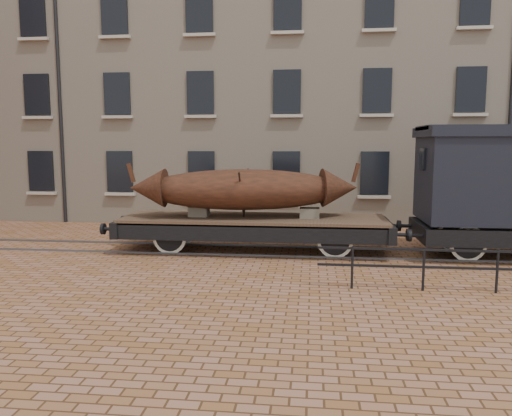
# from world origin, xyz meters

# --- Properties ---
(ground) EXTENTS (90.00, 90.00, 0.00)m
(ground) POSITION_xyz_m (0.00, 0.00, 0.00)
(ground) COLOR brown
(warehouse_cream) EXTENTS (40.00, 10.19, 14.00)m
(warehouse_cream) POSITION_xyz_m (3.00, 9.99, 7.00)
(warehouse_cream) COLOR beige
(warehouse_cream) RESTS_ON ground
(rail_track) EXTENTS (30.00, 1.52, 0.06)m
(rail_track) POSITION_xyz_m (0.00, 0.00, 0.03)
(rail_track) COLOR #59595E
(rail_track) RESTS_ON ground
(flatcar_wagon) EXTENTS (9.17, 2.49, 1.38)m
(flatcar_wagon) POSITION_xyz_m (0.25, 0.00, 0.86)
(flatcar_wagon) COLOR brown
(flatcar_wagon) RESTS_ON ground
(iron_boat) EXTENTS (7.13, 2.74, 1.69)m
(iron_boat) POSITION_xyz_m (-0.05, 0.00, 1.94)
(iron_boat) COLOR #4F2716
(iron_boat) RESTS_ON flatcar_wagon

